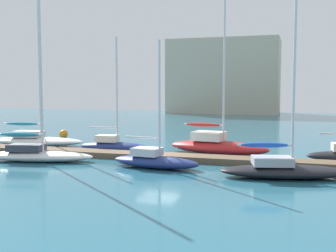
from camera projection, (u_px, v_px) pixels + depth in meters
name	position (u px, v px, depth m)	size (l,w,h in m)	color
ground_plane	(159.00, 159.00, 26.67)	(120.00, 120.00, 0.00)	#286075
dock_pier	(159.00, 157.00, 26.66)	(27.41, 1.67, 0.38)	brown
sailboat_0	(36.00, 139.00, 33.33)	(7.97, 3.53, 11.43)	white
sailboat_1	(36.00, 153.00, 25.99)	(7.36, 3.34, 11.57)	white
sailboat_2	(113.00, 145.00, 29.93)	(5.25, 1.96, 8.21)	navy
sailboat_3	(154.00, 160.00, 23.83)	(5.49, 2.34, 7.26)	navy
sailboat_4	(217.00, 145.00, 28.92)	(7.43, 3.49, 11.37)	#B21E1E
sailboat_5	(283.00, 168.00, 21.11)	(6.91, 3.60, 9.22)	black
mooring_buoy_orange	(64.00, 134.00, 38.28)	(0.80, 0.80, 0.80)	orange
harbor_building_distant	(224.00, 77.00, 79.58)	(20.60, 10.29, 13.91)	#BCB299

